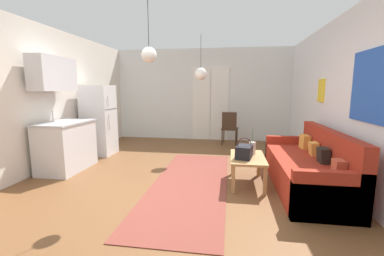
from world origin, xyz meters
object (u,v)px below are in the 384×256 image
Objects in this scene: bamboo_vase at (252,148)px; accent_chair at (230,127)px; couch at (309,169)px; coffee_table at (248,160)px; pendant_lamp_far at (201,74)px; refrigerator at (99,120)px; handbag at (244,152)px; pendant_lamp_near at (149,55)px.

accent_chair is at bearing 98.07° from bamboo_vase.
couch is at bearing 119.57° from accent_chair.
pendant_lamp_far is at bearing 119.77° from coffee_table.
pendant_lamp_far is at bearing 6.42° from refrigerator.
coffee_table is at bearing 102.39° from accent_chair.
handbag is at bearing -121.30° from coffee_table.
refrigerator is 2.91m from pendant_lamp_near.
refrigerator is (-3.21, 1.37, 0.40)m from coffee_table.
couch is 2.28× the size of pendant_lamp_far.
handbag is 0.41× the size of accent_chair.
pendant_lamp_far is (2.28, 0.26, 1.02)m from refrigerator.
pendant_lamp_far is at bearing 78.87° from pendant_lamp_near.
pendant_lamp_near reaches higher than refrigerator.
accent_chair is at bearing 72.29° from pendant_lamp_near.
handbag is (-0.14, -0.27, 0.00)m from bamboo_vase.
bamboo_vase is at bearing 62.27° from handbag.
bamboo_vase reaches higher than handbag.
coffee_table is 2.35m from pendant_lamp_far.
couch is 4.38m from refrigerator.
bamboo_vase is (-0.83, 0.19, 0.25)m from couch.
refrigerator is at bearing 133.55° from pendant_lamp_near.
pendant_lamp_near is at bearing -157.32° from coffee_table.
accent_chair is 0.93× the size of pendant_lamp_far.
pendant_lamp_near is at bearing -46.45° from refrigerator.
pendant_lamp_near is at bearing 78.72° from accent_chair.
pendant_lamp_far is at bearing 124.74° from bamboo_vase.
refrigerator is 1.77× the size of accent_chair.
bamboo_vase is 0.31m from handbag.
handbag is at bearing 19.78° from pendant_lamp_near.
refrigerator reaches higher than bamboo_vase.
accent_chair reaches higher than bamboo_vase.
coffee_table is at bearing -60.23° from pendant_lamp_far.
pendant_lamp_near reaches higher than accent_chair.
pendant_lamp_far is (0.43, 2.20, -0.12)m from pendant_lamp_near.
pendant_lamp_far reaches higher than bamboo_vase.
pendant_lamp_far is at bearing 116.68° from handbag.
refrigerator is at bearing 159.92° from bamboo_vase.
refrigerator reaches higher than couch.
pendant_lamp_near is (-1.44, -0.74, 1.38)m from bamboo_vase.
coffee_table is at bearing -115.46° from bamboo_vase.
coffee_table is 2.14m from pendant_lamp_near.
refrigerator is at bearing 32.33° from accent_chair.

